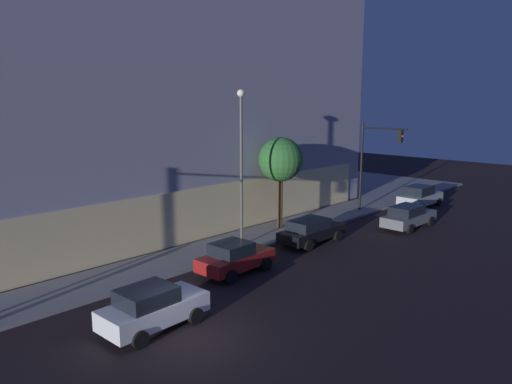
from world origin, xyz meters
The scene contains 10 objects.
ground_plane centered at (0.00, 0.00, 0.00)m, with size 120.00×120.00×0.00m, color black.
modern_building centered at (10.48, 19.87, 9.70)m, with size 31.43×21.37×19.54m.
traffic_light_far_corner centered at (22.30, 5.77, 4.62)m, with size 0.33×3.69×6.81m.
street_lamp_sidewalk centered at (9.20, 6.70, 5.71)m, with size 0.44×0.44×9.01m.
sidewalk_tree centered at (13.82, 7.74, 4.70)m, with size 2.91×2.91×6.05m.
car_white centered at (-0.39, 1.77, 0.85)m, with size 4.18×2.13×1.69m.
car_red centered at (5.92, 3.87, 0.83)m, with size 4.10×2.16×1.63m.
car_black centered at (12.72, 4.28, 0.80)m, with size 4.71×1.99×1.53m.
car_grey centered at (20.18, 1.73, 0.81)m, with size 4.78×2.01×1.57m.
car_silver centered at (26.96, 4.15, 0.88)m, with size 4.54×2.12×1.76m.
Camera 1 is at (-10.08, -13.00, 8.57)m, focal length 34.07 mm.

